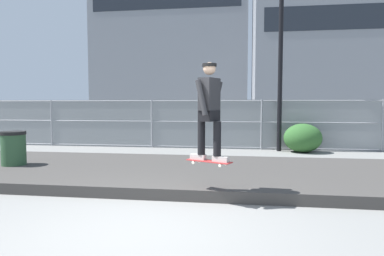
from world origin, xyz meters
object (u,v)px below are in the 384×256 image
object	(u,v)px
skater	(209,106)
parked_car_near	(147,121)
street_lamp	(281,30)
skateboard	(209,161)
trash_bin	(14,152)
shrub_left	(303,138)

from	to	relation	value
skater	parked_car_near	size ratio (longest dim) A/B	0.37
skater	street_lamp	distance (m)	7.49
skater	skateboard	bearing A→B (deg)	-104.04
skateboard	street_lamp	size ratio (longest dim) A/B	0.12
skater	trash_bin	world-z (taller)	skater
skater	shrub_left	xyz separation A→B (m)	(2.67, 6.52, -1.15)
parked_car_near	shrub_left	size ratio (longest dim) A/B	3.40
shrub_left	street_lamp	bearing A→B (deg)	162.88
shrub_left	trash_bin	xyz separation A→B (m)	(-7.59, -4.75, 0.01)
street_lamp	trash_bin	xyz separation A→B (m)	(-6.81, -4.99, -3.77)
street_lamp	shrub_left	bearing A→B (deg)	-17.12
skateboard	parked_car_near	size ratio (longest dim) A/B	0.18
street_lamp	shrub_left	distance (m)	3.87
shrub_left	trash_bin	size ratio (longest dim) A/B	1.27
trash_bin	skateboard	bearing A→B (deg)	-19.81
skateboard	shrub_left	size ratio (longest dim) A/B	0.62
skateboard	parked_car_near	distance (m)	11.45
parked_car_near	shrub_left	bearing A→B (deg)	-31.55
skateboard	trash_bin	xyz separation A→B (m)	(-4.92, 1.77, -0.20)
parked_car_near	shrub_left	xyz separation A→B (m)	(6.78, -4.17, -0.33)
skateboard	trash_bin	distance (m)	5.23
skateboard	street_lamp	bearing A→B (deg)	74.34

